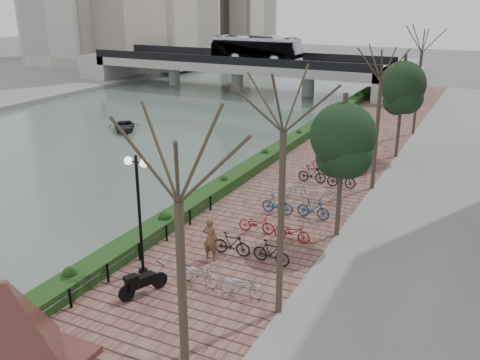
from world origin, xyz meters
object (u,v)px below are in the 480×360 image
Objects in this scene: lamppost at (138,189)px; motorcycle at (143,281)px; granite_monument at (9,326)px; pedestrian at (210,239)px; boat at (124,126)px.

lamppost is 2.82× the size of motorcycle.
lamppost is (-0.13, 6.45, 2.00)m from granite_monument.
boat is at bearing -44.68° from pedestrian.
lamppost is at bearing 47.78° from pedestrian.
motorcycle is at bearing -53.24° from lamppost.
pedestrian is (1.88, 2.10, -2.54)m from lamppost.
granite_monument is at bearing -96.98° from boat.
granite_monument is 8.75m from pedestrian.
pedestrian is at bearing -83.36° from boat.
lamppost is 1.30× the size of boat.
lamppost reaches higher than granite_monument.
pedestrian is at bearing 48.16° from lamppost.
pedestrian reaches higher than boat.
granite_monument is 1.16× the size of boat.
motorcycle is 3.61m from pedestrian.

